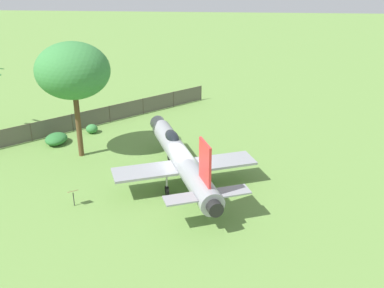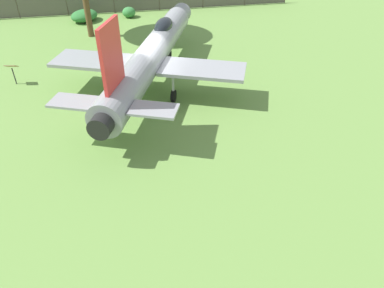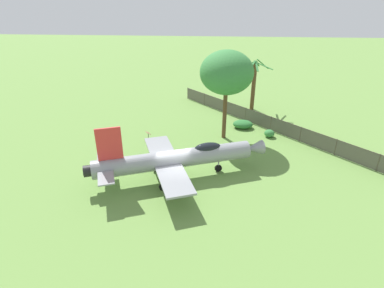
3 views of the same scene
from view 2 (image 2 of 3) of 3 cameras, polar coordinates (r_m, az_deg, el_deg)
name	(u,v)px [view 2 (image 2 of 3)]	position (r m, az deg, el deg)	size (l,w,h in m)	color
ground_plane	(153,87)	(19.48, -6.17, 8.81)	(200.00, 200.00, 0.00)	#668E42
display_jet	(152,53)	(19.04, -6.24, 13.99)	(13.75, 9.62, 4.90)	gray
perimeter_fence	(114,2)	(32.17, -12.15, 20.95)	(20.29, 21.67, 1.59)	#4C4238
shrub_near_fence	(129,12)	(30.85, -9.87, 19.69)	(1.04, 1.02, 0.78)	#387F3D
shrub_by_tree	(84,16)	(30.61, -16.54, 18.73)	(2.18, 1.75, 0.85)	#2D7033
info_plaque	(12,69)	(21.54, -26.37, 10.48)	(0.66, 0.72, 1.14)	#333333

